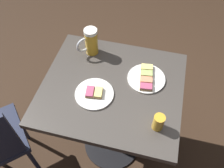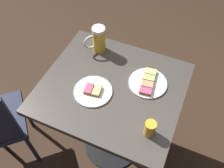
% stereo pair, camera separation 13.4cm
% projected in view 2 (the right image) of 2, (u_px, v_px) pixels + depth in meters
% --- Properties ---
extents(ground_plane, '(6.00, 6.00, 0.00)m').
position_uv_depth(ground_plane, '(112.00, 143.00, 1.96)').
color(ground_plane, '#382619').
extents(cafe_table, '(0.79, 0.70, 0.77)m').
position_uv_depth(cafe_table, '(112.00, 103.00, 1.49)').
color(cafe_table, black).
rests_on(cafe_table, ground_plane).
extents(plate_near, '(0.22, 0.22, 0.03)m').
position_uv_depth(plate_near, '(148.00, 83.00, 1.36)').
color(plate_near, white).
rests_on(plate_near, cafe_table).
extents(plate_far, '(0.21, 0.21, 0.03)m').
position_uv_depth(plate_far, '(93.00, 91.00, 1.32)').
color(plate_far, white).
rests_on(plate_far, cafe_table).
extents(beer_mug, '(0.11, 0.12, 0.17)m').
position_uv_depth(beer_mug, '(98.00, 40.00, 1.46)').
color(beer_mug, gold).
rests_on(beer_mug, cafe_table).
extents(beer_glass_small, '(0.06, 0.06, 0.09)m').
position_uv_depth(beer_glass_small, '(150.00, 129.00, 1.14)').
color(beer_glass_small, gold).
rests_on(beer_glass_small, cafe_table).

